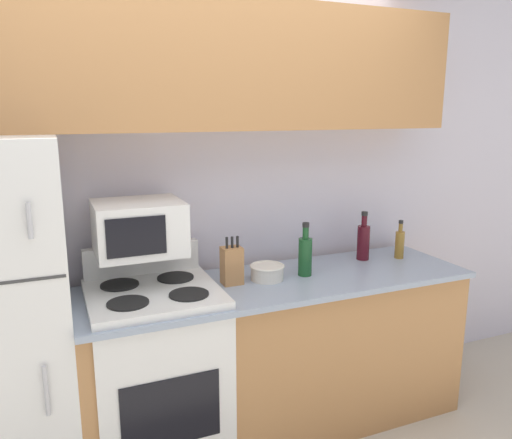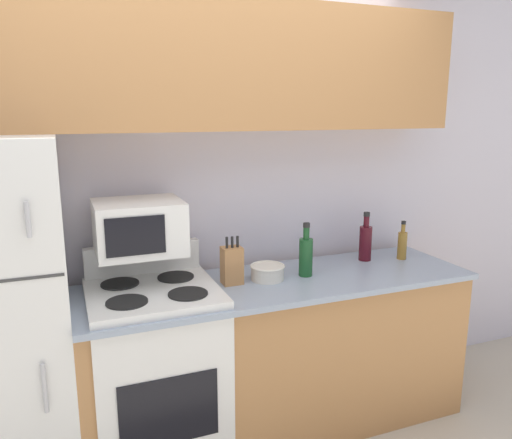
% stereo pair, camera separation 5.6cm
% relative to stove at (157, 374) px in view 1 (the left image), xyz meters
% --- Properties ---
extents(wall_back, '(8.00, 0.05, 2.55)m').
position_rel_stove_xyz_m(wall_back, '(0.35, 0.40, 0.79)').
color(wall_back, silver).
rests_on(wall_back, ground_plane).
extents(lower_cabinets, '(2.15, 0.64, 0.90)m').
position_rel_stove_xyz_m(lower_cabinets, '(0.69, 0.01, -0.03)').
color(lower_cabinets, '#B27A47').
rests_on(lower_cabinets, ground_plane).
extents(upper_cabinets, '(2.84, 0.34, 0.65)m').
position_rel_stove_xyz_m(upper_cabinets, '(0.35, 0.20, 1.53)').
color(upper_cabinets, '#B27A47').
rests_on(upper_cabinets, refrigerator).
extents(stove, '(0.64, 0.62, 1.09)m').
position_rel_stove_xyz_m(stove, '(0.00, 0.00, 0.00)').
color(stove, white).
rests_on(stove, ground_plane).
extents(microwave, '(0.43, 0.37, 0.26)m').
position_rel_stove_xyz_m(microwave, '(-0.04, 0.11, 0.75)').
color(microwave, white).
rests_on(microwave, stove).
extents(knife_block, '(0.10, 0.09, 0.26)m').
position_rel_stove_xyz_m(knife_block, '(0.42, 0.04, 0.52)').
color(knife_block, '#B27A47').
rests_on(knife_block, lower_cabinets).
extents(bowl, '(0.19, 0.19, 0.08)m').
position_rel_stove_xyz_m(bowl, '(0.62, 0.02, 0.46)').
color(bowl, silver).
rests_on(bowl, lower_cabinets).
extents(bottle_wine_green, '(0.08, 0.08, 0.30)m').
position_rel_stove_xyz_m(bottle_wine_green, '(0.85, 0.01, 0.53)').
color(bottle_wine_green, '#194C23').
rests_on(bottle_wine_green, lower_cabinets).
extents(bottle_vinegar, '(0.06, 0.06, 0.24)m').
position_rel_stove_xyz_m(bottle_vinegar, '(1.55, 0.08, 0.51)').
color(bottle_vinegar, olive).
rests_on(bottle_vinegar, lower_cabinets).
extents(bottle_wine_red, '(0.08, 0.08, 0.30)m').
position_rel_stove_xyz_m(bottle_wine_red, '(1.32, 0.14, 0.53)').
color(bottle_wine_red, '#470F19').
rests_on(bottle_wine_red, lower_cabinets).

